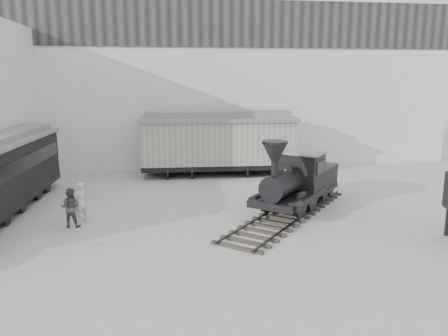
{
  "coord_description": "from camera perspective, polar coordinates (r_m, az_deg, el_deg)",
  "views": [
    {
      "loc": [
        -3.07,
        -15.39,
        5.99
      ],
      "look_at": [
        -0.47,
        3.93,
        2.0
      ],
      "focal_mm": 35.0,
      "sensor_mm": 36.0,
      "label": 1
    }
  ],
  "objects": [
    {
      "name": "visitor_b",
      "position": [
        19.02,
        -19.43,
        -4.88
      ],
      "size": [
        0.88,
        0.73,
        1.64
      ],
      "primitive_type": "imported",
      "rotation": [
        0.0,
        0.0,
        3.0
      ],
      "color": "#414044",
      "rests_on": "ground"
    },
    {
      "name": "locomotive",
      "position": [
        20.19,
        9.28,
        -2.1
      ],
      "size": [
        7.79,
        8.92,
        3.45
      ],
      "rotation": [
        0.0,
        0.0,
        -0.68
      ],
      "color": "#332C28",
      "rests_on": "ground"
    },
    {
      "name": "visitor_a",
      "position": [
        19.61,
        -18.23,
        -4.21
      ],
      "size": [
        0.73,
        0.73,
        1.71
      ],
      "primitive_type": "imported",
      "rotation": [
        0.0,
        0.0,
        3.91
      ],
      "color": "silver",
      "rests_on": "ground"
    },
    {
      "name": "boxcar",
      "position": [
        27.47,
        -0.79,
        3.43
      ],
      "size": [
        9.88,
        3.35,
        4.01
      ],
      "rotation": [
        0.0,
        0.0,
        -0.03
      ],
      "color": "black",
      "rests_on": "ground"
    },
    {
      "name": "north_wall",
      "position": [
        30.53,
        -1.93,
        10.75
      ],
      "size": [
        34.0,
        2.51,
        11.0
      ],
      "color": "silver",
      "rests_on": "ground"
    },
    {
      "name": "ground",
      "position": [
        16.8,
        3.41,
        -9.35
      ],
      "size": [
        90.0,
        90.0,
        0.0
      ],
      "primitive_type": "plane",
      "color": "#9E9E9B"
    }
  ]
}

